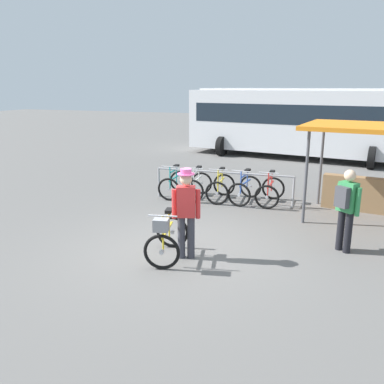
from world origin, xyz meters
name	(u,v)px	position (x,y,z in m)	size (l,w,h in m)	color
ground_plane	(181,250)	(0.00, 0.00, 0.00)	(80.00, 80.00, 0.00)	#605E5B
bike_rack_rail	(223,178)	(-0.17, 3.60, 0.68)	(3.91, 0.24, 0.88)	#99999E
racked_bike_teal	(174,184)	(-1.68, 3.70, 0.37)	(0.73, 1.13, 0.97)	black
racked_bike_white	(197,186)	(-0.98, 3.74, 0.37)	(0.74, 1.16, 0.98)	black
racked_bike_yellow	(221,187)	(-0.28, 3.77, 0.37)	(0.75, 1.13, 0.97)	black
racked_bike_blue	(245,189)	(0.41, 3.80, 0.37)	(0.75, 1.14, 0.97)	black
racked_bike_red	(270,191)	(1.11, 3.84, 0.37)	(0.67, 1.10, 0.97)	black
featured_bicycle	(166,237)	(-0.09, -0.52, 0.45)	(0.88, 1.24, 0.97)	black
person_with_featured_bike	(186,210)	(0.23, -0.31, 0.95)	(0.51, 0.32, 1.72)	#383842
pedestrian_with_backpack	(346,206)	(3.01, 1.04, 0.94)	(0.47, 0.46, 1.64)	black
bus_distant	(300,119)	(1.03, 11.85, 1.74)	(10.27, 4.40, 3.08)	silver
market_stall	(373,161)	(3.58, 3.59, 1.39)	(3.39, 2.71, 2.30)	#4C4C51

